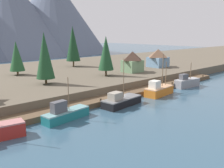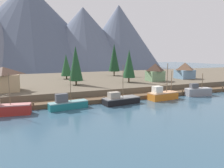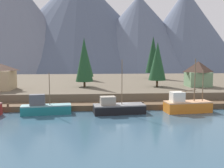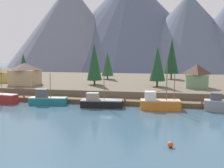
# 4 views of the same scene
# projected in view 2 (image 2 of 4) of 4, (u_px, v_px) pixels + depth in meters

# --- Properties ---
(ground_plane) EXTENTS (400.00, 400.00, 1.00)m
(ground_plane) POSITION_uv_depth(u_px,v_px,m) (94.00, 91.00, 69.62)
(ground_plane) COLOR #335166
(dock) EXTENTS (80.00, 4.00, 1.60)m
(dock) POSITION_uv_depth(u_px,v_px,m) (116.00, 98.00, 53.07)
(dock) COLOR brown
(dock) RESTS_ON ground_plane
(shoreline_bank) EXTENTS (400.00, 56.00, 2.50)m
(shoreline_bank) POSITION_uv_depth(u_px,v_px,m) (85.00, 81.00, 80.31)
(shoreline_bank) COLOR brown
(shoreline_bank) RESTS_ON ground_plane
(mountain_central_peak) EXTENTS (141.59, 141.59, 72.33)m
(mountain_central_peak) POSITION_uv_depth(u_px,v_px,m) (29.00, 26.00, 181.09)
(mountain_central_peak) COLOR #4C566B
(mountain_central_peak) RESTS_ON ground_plane
(mountain_east_peak) EXTENTS (91.82, 91.82, 51.46)m
(mountain_east_peak) POSITION_uv_depth(u_px,v_px,m) (83.00, 38.00, 178.47)
(mountain_east_peak) COLOR slate
(mountain_east_peak) RESTS_ON ground_plane
(mountain_far_ridge) EXTENTS (75.79, 75.79, 54.73)m
(mountain_far_ridge) POSITION_uv_depth(u_px,v_px,m) (119.00, 37.00, 184.77)
(mountain_far_ridge) COLOR slate
(mountain_far_ridge) RESTS_ON ground_plane
(fishing_boat_red) EXTENTS (8.92, 3.58, 8.28)m
(fishing_boat_red) POSITION_uv_depth(u_px,v_px,m) (6.00, 109.00, 39.76)
(fishing_boat_red) COLOR maroon
(fishing_boat_red) RESTS_ON ground_plane
(fishing_boat_teal) EXTENTS (8.48, 3.30, 7.03)m
(fishing_boat_teal) POSITION_uv_depth(u_px,v_px,m) (67.00, 104.00, 44.41)
(fishing_boat_teal) COLOR #196B70
(fishing_boat_teal) RESTS_ON ground_plane
(fishing_boat_black) EXTENTS (9.02, 4.09, 9.25)m
(fishing_boat_black) POSITION_uv_depth(u_px,v_px,m) (120.00, 100.00, 48.82)
(fishing_boat_black) COLOR black
(fishing_boat_black) RESTS_ON ground_plane
(fishing_boat_orange) EXTENTS (8.25, 3.78, 9.38)m
(fishing_boat_orange) POSITION_uv_depth(u_px,v_px,m) (162.00, 95.00, 53.65)
(fishing_boat_orange) COLOR #CC6B1E
(fishing_boat_orange) RESTS_ON ground_plane
(fishing_boat_grey) EXTENTS (7.66, 3.33, 6.37)m
(fishing_boat_grey) POSITION_uv_depth(u_px,v_px,m) (198.00, 91.00, 58.72)
(fishing_boat_grey) COLOR gray
(fishing_boat_grey) RESTS_ON ground_plane
(house_blue) EXTENTS (6.35, 5.69, 6.05)m
(house_blue) POSITION_uv_depth(u_px,v_px,m) (185.00, 70.00, 78.95)
(house_blue) COLOR #6689A8
(house_blue) RESTS_ON shoreline_bank
(house_green) EXTENTS (5.59, 4.88, 6.10)m
(house_green) POSITION_uv_depth(u_px,v_px,m) (155.00, 72.00, 71.61)
(house_green) COLOR #6B8E66
(house_green) RESTS_ON shoreline_bank
(house_tan) EXTENTS (7.58, 6.44, 6.11)m
(house_tan) POSITION_uv_depth(u_px,v_px,m) (4.00, 79.00, 51.35)
(house_tan) COLOR tan
(house_tan) RESTS_ON shoreline_bank
(conifer_near_left) EXTENTS (4.19, 4.19, 10.69)m
(conifer_near_left) POSITION_uv_depth(u_px,v_px,m) (129.00, 64.00, 67.85)
(conifer_near_left) COLOR #4C3823
(conifer_near_left) RESTS_ON shoreline_bank
(conifer_near_right) EXTENTS (4.17, 4.17, 11.71)m
(conifer_near_right) POSITION_uv_depth(u_px,v_px,m) (76.00, 63.00, 61.80)
(conifer_near_right) COLOR #4C3823
(conifer_near_right) RESTS_ON shoreline_bank
(conifer_mid_left) EXTENTS (4.82, 4.82, 13.76)m
(conifer_mid_left) POSITION_uv_depth(u_px,v_px,m) (114.00, 57.00, 89.05)
(conifer_mid_left) COLOR #4C3823
(conifer_mid_left) RESTS_ON shoreline_bank
(conifer_mid_right) EXTENTS (4.05, 4.05, 9.26)m
(conifer_mid_right) POSITION_uv_depth(u_px,v_px,m) (66.00, 65.00, 77.12)
(conifer_mid_right) COLOR #4C3823
(conifer_mid_right) RESTS_ON shoreline_bank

